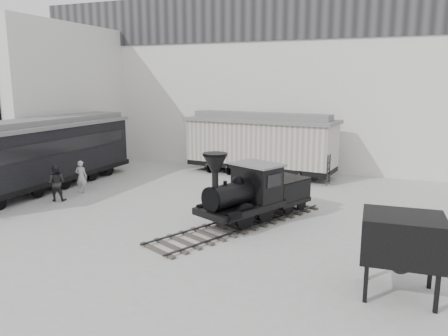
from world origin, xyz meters
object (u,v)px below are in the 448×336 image
at_px(passenger_coach, 41,154).
at_px(visitor_b, 56,183).
at_px(boxcar, 260,142).
at_px(coal_hopper, 402,244).
at_px(visitor_a, 81,177).
at_px(locomotive, 252,196).

xyz_separation_m(passenger_coach, visitor_b, (2.20, -1.47, -1.01)).
bearing_deg(boxcar, coal_hopper, -52.25).
distance_m(visitor_a, coal_hopper, 16.06).
xyz_separation_m(visitor_a, coal_hopper, (14.95, -5.82, 0.60)).
relative_size(visitor_a, coal_hopper, 0.75).
height_order(boxcar, visitor_a, boxcar).
distance_m(locomotive, passenger_coach, 11.83).
distance_m(boxcar, coal_hopper, 15.48).
height_order(passenger_coach, visitor_b, passenger_coach).
bearing_deg(visitor_a, boxcar, -146.15).
bearing_deg(boxcar, visitor_a, -126.05).
height_order(boxcar, passenger_coach, boxcar).
relative_size(visitor_b, coal_hopper, 0.80).
distance_m(visitor_a, visitor_b, 1.68).
distance_m(boxcar, visitor_a, 10.44).
distance_m(visitor_b, coal_hopper, 15.60).
bearing_deg(passenger_coach, visitor_a, 5.99).
distance_m(passenger_coach, coal_hopper, 18.13).
bearing_deg(coal_hopper, passenger_coach, 159.61).
height_order(visitor_a, visitor_b, visitor_b).
height_order(boxcar, visitor_b, boxcar).
relative_size(boxcar, visitor_a, 5.72).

